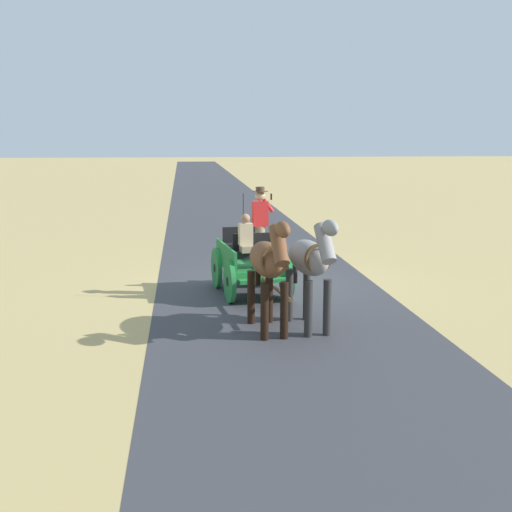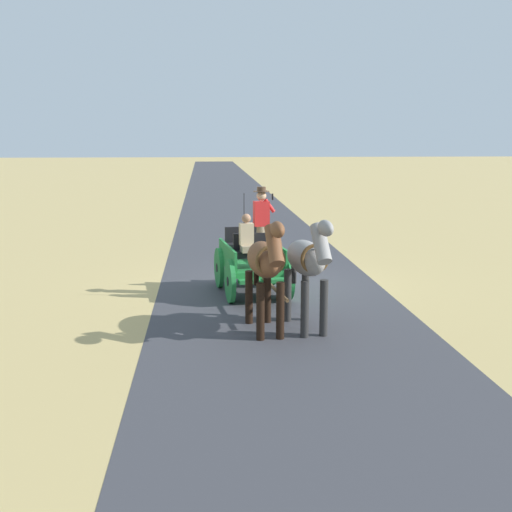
# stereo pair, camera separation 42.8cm
# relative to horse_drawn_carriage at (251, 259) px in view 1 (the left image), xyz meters

# --- Properties ---
(ground_plane) EXTENTS (200.00, 200.00, 0.00)m
(ground_plane) POSITION_rel_horse_drawn_carriage_xyz_m (-0.48, -0.98, -0.82)
(ground_plane) COLOR tan
(road_surface) EXTENTS (5.38, 160.00, 0.01)m
(road_surface) POSITION_rel_horse_drawn_carriage_xyz_m (-0.48, -0.98, -0.81)
(road_surface) COLOR #38383D
(road_surface) RESTS_ON ground
(horse_drawn_carriage) EXTENTS (1.72, 4.51, 2.50)m
(horse_drawn_carriage) POSITION_rel_horse_drawn_carriage_xyz_m (0.00, 0.00, 0.00)
(horse_drawn_carriage) COLOR #1E7233
(horse_drawn_carriage) RESTS_ON ground
(horse_near_side) EXTENTS (0.80, 2.15, 2.21)m
(horse_near_side) POSITION_rel_horse_drawn_carriage_xyz_m (-0.80, 2.95, 0.51)
(horse_near_side) COLOR gray
(horse_near_side) RESTS_ON ground
(horse_off_side) EXTENTS (0.74, 2.14, 2.21)m
(horse_off_side) POSITION_rel_horse_drawn_carriage_xyz_m (-0.00, 3.06, 0.51)
(horse_off_side) COLOR brown
(horse_off_side) RESTS_ON ground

